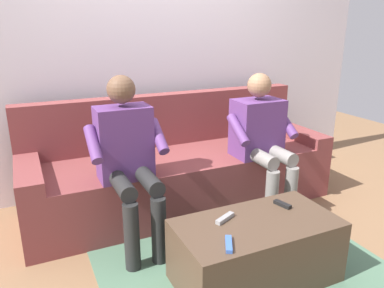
% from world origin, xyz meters
% --- Properties ---
extents(ground_plane, '(8.00, 8.00, 0.00)m').
position_xyz_m(ground_plane, '(0.00, 0.60, 0.00)').
color(ground_plane, '#846042').
extents(back_wall, '(4.58, 0.06, 2.45)m').
position_xyz_m(back_wall, '(0.00, -0.67, 1.22)').
color(back_wall, silver).
rests_on(back_wall, ground).
extents(couch, '(2.56, 0.81, 0.92)m').
position_xyz_m(couch, '(0.00, -0.12, 0.30)').
color(couch, brown).
rests_on(couch, ground).
extents(coffee_table, '(0.97, 0.51, 0.40)m').
position_xyz_m(coffee_table, '(0.00, 1.05, 0.20)').
color(coffee_table, '#4C3828').
rests_on(coffee_table, ground).
extents(person_left_seated, '(0.54, 0.55, 1.14)m').
position_xyz_m(person_left_seated, '(-0.56, 0.27, 0.65)').
color(person_left_seated, '#5B3370').
rests_on(person_left_seated, ground).
extents(person_right_seated, '(0.52, 0.58, 1.19)m').
position_xyz_m(person_right_seated, '(0.56, 0.31, 0.67)').
color(person_right_seated, '#5B3370').
rests_on(person_right_seated, ground).
extents(remote_blue, '(0.10, 0.15, 0.02)m').
position_xyz_m(remote_blue, '(0.28, 1.20, 0.41)').
color(remote_blue, '#3860B7').
rests_on(remote_blue, coffee_table).
extents(remote_black, '(0.06, 0.12, 0.02)m').
position_xyz_m(remote_black, '(-0.26, 0.95, 0.41)').
color(remote_black, black).
rests_on(remote_black, coffee_table).
extents(remote_gray, '(0.15, 0.09, 0.03)m').
position_xyz_m(remote_gray, '(0.16, 0.96, 0.41)').
color(remote_gray, gray).
rests_on(remote_gray, coffee_table).
extents(floor_rug, '(1.78, 1.75, 0.01)m').
position_xyz_m(floor_rug, '(0.00, 0.91, 0.00)').
color(floor_rug, '#4C7056').
rests_on(floor_rug, ground).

